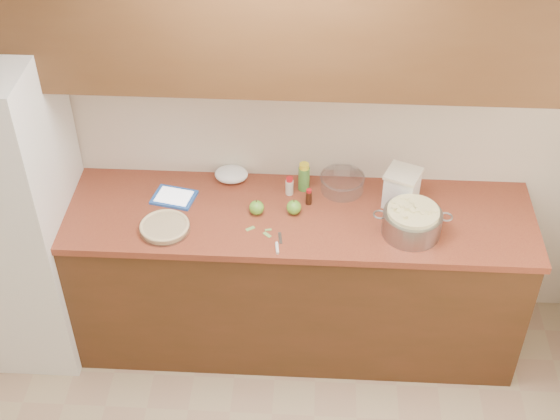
# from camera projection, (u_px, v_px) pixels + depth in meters

# --- Properties ---
(room_shell) EXTENTS (3.60, 3.60, 3.60)m
(room_shell) POSITION_uv_depth(u_px,v_px,m) (253.00, 407.00, 2.63)
(room_shell) COLOR tan
(room_shell) RESTS_ON ground
(counter_run) EXTENTS (2.64, 0.68, 0.92)m
(counter_run) POSITION_uv_depth(u_px,v_px,m) (278.00, 276.00, 4.30)
(counter_run) COLOR #4E2916
(counter_run) RESTS_ON ground
(upper_cabinets) EXTENTS (2.60, 0.34, 0.70)m
(upper_cabinets) POSITION_uv_depth(u_px,v_px,m) (279.00, 13.00, 3.46)
(upper_cabinets) COLOR #503118
(upper_cabinets) RESTS_ON room_shell
(fridge) EXTENTS (0.70, 0.70, 1.80)m
(fridge) POSITION_uv_depth(u_px,v_px,m) (1.00, 210.00, 4.05)
(fridge) COLOR white
(fridge) RESTS_ON ground
(pie) EXTENTS (0.26, 0.26, 0.04)m
(pie) POSITION_uv_depth(u_px,v_px,m) (165.00, 227.00, 3.88)
(pie) COLOR silver
(pie) RESTS_ON counter_run
(colander) EXTENTS (0.39, 0.29, 0.15)m
(colander) POSITION_uv_depth(u_px,v_px,m) (412.00, 222.00, 3.84)
(colander) COLOR gray
(colander) RESTS_ON counter_run
(flour_canister) EXTENTS (0.22, 0.22, 0.20)m
(flour_canister) POSITION_uv_depth(u_px,v_px,m) (402.00, 188.00, 3.99)
(flour_canister) COLOR silver
(flour_canister) RESTS_ON counter_run
(tablet) EXTENTS (0.25, 0.21, 0.02)m
(tablet) POSITION_uv_depth(u_px,v_px,m) (174.00, 197.00, 4.09)
(tablet) COLOR blue
(tablet) RESTS_ON counter_run
(paring_knife) EXTENTS (0.04, 0.16, 0.02)m
(paring_knife) POSITION_uv_depth(u_px,v_px,m) (278.00, 246.00, 3.80)
(paring_knife) COLOR gray
(paring_knife) RESTS_ON counter_run
(lemon_bottle) EXTENTS (0.06, 0.06, 0.16)m
(lemon_bottle) POSITION_uv_depth(u_px,v_px,m) (304.00, 177.00, 4.10)
(lemon_bottle) COLOR #4C8C38
(lemon_bottle) RESTS_ON counter_run
(cinnamon_shaker) EXTENTS (0.04, 0.04, 0.10)m
(cinnamon_shaker) POSITION_uv_depth(u_px,v_px,m) (289.00, 186.00, 4.09)
(cinnamon_shaker) COLOR beige
(cinnamon_shaker) RESTS_ON counter_run
(vanilla_bottle) EXTENTS (0.03, 0.03, 0.09)m
(vanilla_bottle) POSITION_uv_depth(u_px,v_px,m) (309.00, 197.00, 4.03)
(vanilla_bottle) COLOR black
(vanilla_bottle) RESTS_ON counter_run
(mixing_bowl) EXTENTS (0.24, 0.24, 0.09)m
(mixing_bowl) POSITION_uv_depth(u_px,v_px,m) (342.00, 182.00, 4.12)
(mixing_bowl) COLOR silver
(mixing_bowl) RESTS_ON counter_run
(paper_towel) EXTENTS (0.22, 0.20, 0.07)m
(paper_towel) POSITION_uv_depth(u_px,v_px,m) (231.00, 174.00, 4.19)
(paper_towel) COLOR white
(paper_towel) RESTS_ON counter_run
(apple_left) EXTENTS (0.08, 0.08, 0.09)m
(apple_left) POSITION_uv_depth(u_px,v_px,m) (257.00, 208.00, 3.97)
(apple_left) COLOR #5DA02C
(apple_left) RESTS_ON counter_run
(apple_center) EXTENTS (0.08, 0.08, 0.09)m
(apple_center) POSITION_uv_depth(u_px,v_px,m) (294.00, 207.00, 3.98)
(apple_center) COLOR #5DA02C
(apple_center) RESTS_ON counter_run
(peel_a) EXTENTS (0.05, 0.04, 0.00)m
(peel_a) POSITION_uv_depth(u_px,v_px,m) (250.00, 229.00, 3.90)
(peel_a) COLOR #76A550
(peel_a) RESTS_ON counter_run
(peel_b) EXTENTS (0.05, 0.05, 0.00)m
(peel_b) POSITION_uv_depth(u_px,v_px,m) (267.00, 235.00, 3.87)
(peel_b) COLOR #76A550
(peel_b) RESTS_ON counter_run
(peel_c) EXTENTS (0.04, 0.02, 0.00)m
(peel_c) POSITION_uv_depth(u_px,v_px,m) (268.00, 230.00, 3.90)
(peel_c) COLOR #76A550
(peel_c) RESTS_ON counter_run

